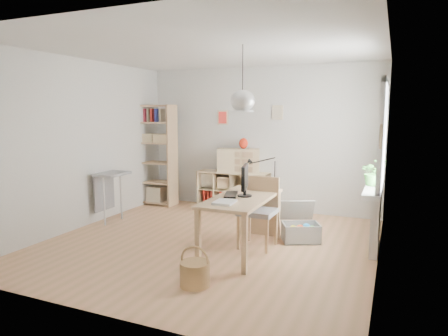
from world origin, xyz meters
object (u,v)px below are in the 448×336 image
at_px(chair, 259,207).
at_px(storage_chest, 301,228).
at_px(desk, 242,204).
at_px(monitor, 245,179).
at_px(drawer_chest, 239,160).
at_px(cube_shelf, 233,193).
at_px(tall_bookshelf, 156,151).

relative_size(chair, storage_chest, 1.29).
distance_m(desk, chair, 0.36).
distance_m(chair, monitor, 0.53).
bearing_deg(desk, drawer_chest, 112.22).
relative_size(chair, drawer_chest, 1.22).
distance_m(cube_shelf, tall_bookshelf, 1.77).
bearing_deg(monitor, cube_shelf, 101.12).
bearing_deg(storage_chest, chair, -161.10).
distance_m(cube_shelf, chair, 2.25).
xyz_separation_m(cube_shelf, drawer_chest, (0.13, -0.04, 0.65)).
bearing_deg(chair, cube_shelf, 122.69).
bearing_deg(cube_shelf, storage_chest, -41.42).
relative_size(cube_shelf, monitor, 2.94).
xyz_separation_m(desk, cube_shelf, (-1.02, 2.23, -0.36)).
distance_m(chair, storage_chest, 0.76).
bearing_deg(monitor, storage_chest, 36.70).
relative_size(chair, monitor, 2.02).
bearing_deg(drawer_chest, chair, -78.58).
height_order(desk, cube_shelf, desk).
xyz_separation_m(chair, monitor, (-0.11, -0.28, 0.44)).
distance_m(chair, drawer_chest, 2.17).
xyz_separation_m(tall_bookshelf, monitor, (2.61, -1.91, -0.10)).
relative_size(storage_chest, drawer_chest, 0.95).
bearing_deg(storage_chest, tall_bookshelf, 135.32).
xyz_separation_m(desk, chair, (0.14, 0.32, -0.11)).
bearing_deg(cube_shelf, drawer_chest, -17.89).
relative_size(desk, storage_chest, 2.01).
distance_m(cube_shelf, storage_chest, 2.20).
height_order(cube_shelf, tall_bookshelf, tall_bookshelf).
xyz_separation_m(chair, drawer_chest, (-1.03, 1.87, 0.40)).
relative_size(tall_bookshelf, chair, 2.08).
bearing_deg(tall_bookshelf, chair, -30.90).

